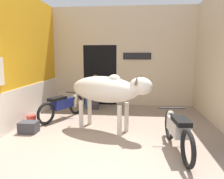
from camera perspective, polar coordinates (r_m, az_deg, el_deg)
ground_plane at (r=3.98m, az=-1.33°, el=-19.79°), size 30.00×30.00×0.00m
wall_left_shopfront at (r=6.66m, az=-22.87°, el=7.14°), size 0.25×4.80×3.68m
wall_back_with_doorway at (r=8.56m, az=0.71°, el=6.78°), size 5.31×0.93×3.68m
cow at (r=5.45m, az=-1.32°, el=-0.07°), size 2.23×1.39×1.49m
motorcycle_near at (r=4.60m, az=16.75°, el=-10.08°), size 0.58×1.96×0.78m
motorcycle_far at (r=6.73m, az=-12.85°, el=-4.04°), size 0.93×1.75×0.75m
shopkeeper_seated at (r=7.82m, az=-4.40°, el=-0.41°), size 0.39×0.33×1.22m
plastic_stool at (r=7.94m, az=-6.30°, el=-3.33°), size 0.30×0.30×0.42m
crate at (r=5.89m, az=-20.94°, el=-9.17°), size 0.44×0.32×0.28m
bucket at (r=6.55m, az=-20.31°, el=-7.39°), size 0.26×0.26×0.26m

